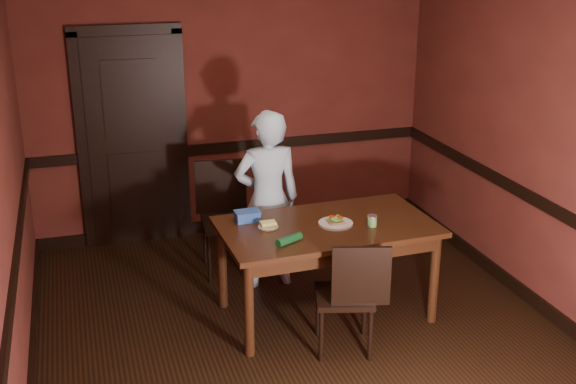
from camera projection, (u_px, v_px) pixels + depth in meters
floor at (301, 334)px, 5.60m from camera, size 4.00×4.50×0.01m
wall_back at (232, 102)px, 7.18m from camera, size 4.00×0.02×2.70m
wall_front at (463, 319)px, 3.12m from camera, size 4.00×0.02×2.70m
wall_left at (5, 196)px, 4.60m from camera, size 0.02×4.50×2.70m
wall_right at (542, 146)px, 5.70m from camera, size 0.02×4.50×2.70m
dado_back at (234, 146)px, 7.31m from camera, size 4.00×0.03×0.10m
dado_left at (16, 260)px, 4.75m from camera, size 0.03×4.50×0.10m
dado_right at (534, 199)px, 5.85m from camera, size 0.03×4.50×0.10m
baseboard_back at (236, 223)px, 7.60m from camera, size 4.00×0.03×0.12m
baseboard_left at (31, 369)px, 5.04m from camera, size 0.03×4.50×0.12m
baseboard_right at (523, 292)px, 6.13m from camera, size 0.03×4.50×0.12m
door at (133, 136)px, 6.96m from camera, size 1.05×0.07×2.20m
dining_table at (326, 270)px, 5.77m from camera, size 1.71×1.00×0.79m
chair_far at (229, 220)px, 6.49m from camera, size 0.51×0.51×1.00m
chair_near at (344, 294)px, 5.27m from camera, size 0.51×0.51×0.89m
person at (268, 200)px, 6.17m from camera, size 0.58×0.38×1.57m
sandwich_plate at (336, 222)px, 5.63m from camera, size 0.27×0.27×0.07m
sauce_jar at (372, 221)px, 5.59m from camera, size 0.08×0.08×0.09m
cheese_saucer at (268, 225)px, 5.57m from camera, size 0.16×0.16×0.05m
food_tub at (247, 216)px, 5.70m from camera, size 0.20×0.14×0.08m
wrapped_veg at (289, 240)px, 5.28m from camera, size 0.23×0.15×0.06m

